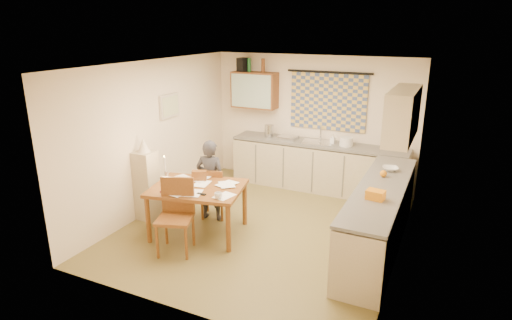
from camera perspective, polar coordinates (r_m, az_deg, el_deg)
The scene contains 44 objects.
floor at distance 6.77m, azimuth 1.08°, elevation -9.03°, with size 4.00×4.50×0.02m, color brown.
ceiling at distance 6.08m, azimuth 1.22°, elevation 12.73°, with size 4.00×4.50×0.02m, color white.
wall_back at distance 8.36m, azimuth 7.52°, elevation 5.18°, with size 4.00×0.02×2.50m, color beige.
wall_front at distance 4.47m, azimuth -10.88°, elevation -6.15°, with size 4.00×0.02×2.50m, color beige.
wall_left at distance 7.34m, azimuth -13.35°, elevation 3.10°, with size 0.02×4.50×2.50m, color beige.
wall_right at distance 5.83m, azimuth 19.50°, elevation -1.19°, with size 0.02×4.50×2.50m, color beige.
window_blind at distance 8.17m, azimuth 9.57°, elevation 7.65°, with size 1.45×0.03×1.05m, color #3C4F7D.
curtain_rod at distance 8.07m, azimuth 9.73°, elevation 11.47°, with size 0.04×0.04×1.60m, color black.
wall_cabinet at distance 8.52m, azimuth -0.18°, elevation 9.31°, with size 0.90×0.34×0.70m, color brown.
wall_cabinet_glass at distance 8.37m, azimuth -0.68°, elevation 9.16°, with size 0.84×0.02×0.64m, color #99B2A5.
upper_cabinet_right at distance 6.23m, azimuth 18.99°, elevation 5.76°, with size 0.34×1.30×0.70m, color tan.
framed_print at distance 7.53m, azimuth -11.46°, elevation 7.10°, with size 0.04×0.50×0.40m, color beige.
print_canvas at distance 7.51m, azimuth -11.31°, elevation 7.09°, with size 0.01×0.42×0.32m, color #EDE9CE.
counter_back at distance 8.22m, azimuth 8.17°, elevation -0.84°, with size 3.30×0.62×0.92m.
counter_right at distance 6.26m, azimuth 16.06°, elevation -7.40°, with size 0.62×2.95×0.92m.
stove at distance 5.36m, azimuth 14.15°, elevation -11.70°, with size 0.58×0.58×0.90m.
sink at distance 8.10m, azimuth 8.16°, elevation 2.06°, with size 0.55×0.45×0.10m, color silver.
tap at distance 8.22m, azimuth 8.63°, elevation 3.56°, with size 0.03×0.03×0.28m, color silver.
dish_rack at distance 8.27m, azimuth 4.29°, elevation 3.00°, with size 0.35×0.30×0.06m, color silver.
kettle at distance 8.39m, azimuth 1.76°, elevation 3.90°, with size 0.18×0.18×0.24m, color silver.
mixing_bowl at distance 7.94m, azimuth 11.93°, elevation 2.42°, with size 0.24×0.24×0.16m, color white.
soap_bottle at distance 8.04m, azimuth 10.21°, elevation 2.78°, with size 0.09×0.09×0.18m, color white.
bowl at distance 6.77m, azimuth 17.48°, elevation -1.12°, with size 0.29×0.29×0.06m, color white.
orange_bag at distance 5.61m, azimuth 15.64°, elevation -4.49°, with size 0.22×0.16×0.12m, color orange.
fruit_orange at distance 6.45m, azimuth 16.62°, elevation -1.75°, with size 0.10×0.10×0.10m, color orange.
speaker at distance 8.58m, azimuth -1.78°, elevation 12.59°, with size 0.16×0.20×0.26m, color black.
bottle_green at distance 8.51m, azimuth -0.92°, elevation 12.56°, with size 0.07×0.07×0.26m, color #195926.
bottle_brown at distance 8.39m, azimuth 0.95°, elevation 12.49°, with size 0.07×0.07×0.26m, color brown.
dining_table at distance 6.50m, azimuth -7.69°, elevation -6.59°, with size 1.50×1.26×0.75m.
chair_far at distance 7.05m, azimuth -5.59°, elevation -5.56°, with size 0.47×0.47×0.85m.
chair_near at distance 6.08m, azimuth -10.63°, elevation -9.17°, with size 0.59×0.59×1.03m.
person at distance 6.86m, azimuth -6.07°, elevation -2.68°, with size 0.52×0.38×1.32m, color black.
shelf_stand at distance 7.07m, azimuth -14.36°, elevation -3.35°, with size 0.32×0.30×1.13m, color tan.
lampshade at distance 6.86m, azimuth -14.78°, elevation 1.94°, with size 0.20×0.20×0.22m, color beige.
letter_rack at distance 6.57m, azimuth -7.58°, elevation -2.09°, with size 0.22×0.10×0.16m, color brown.
mug at distance 5.88m, azimuth -5.04°, elevation -4.76°, with size 0.14×0.14×0.09m, color white.
magazine at distance 6.33m, azimuth -12.20°, elevation -3.79°, with size 0.24×0.29×0.02m, color maroon.
book at distance 6.43m, azimuth -11.16°, elevation -3.38°, with size 0.21×0.28×0.02m, color orange.
orange_box at distance 6.23m, azimuth -11.52°, elevation -3.99°, with size 0.12×0.08×0.04m, color orange.
eyeglasses at distance 6.06m, azimuth -7.29°, elevation -4.53°, with size 0.13×0.04×0.02m, color black.
candle_holder at distance 6.58m, azimuth -11.84°, elevation -2.19°, with size 0.06×0.06×0.18m, color silver.
candle at distance 6.51m, azimuth -12.08°, elevation -0.55°, with size 0.02×0.02×0.22m, color white.
candle_flame at distance 6.47m, azimuth -12.17°, elevation 0.44°, with size 0.02×0.02×0.02m, color #FFCC66.
papers at distance 6.37m, azimuth -8.02°, elevation -3.41°, with size 1.28×0.96×0.02m.
Camera 1 is at (2.47, -5.53, 3.02)m, focal length 30.00 mm.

